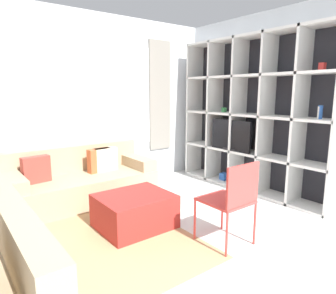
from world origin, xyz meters
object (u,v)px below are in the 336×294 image
shelving_unit (253,116)px  couch_main (81,182)px  folding_chair (232,196)px  ottoman (135,211)px

shelving_unit → couch_main: (-2.35, 1.08, -0.88)m
folding_chair → ottoman: bearing=-59.1°
couch_main → folding_chair: bearing=-71.3°
couch_main → ottoman: size_ratio=2.51×
ottoman → folding_chair: (0.56, -0.93, 0.32)m
ottoman → couch_main: bearing=97.6°
ottoman → folding_chair: size_ratio=0.92×
couch_main → ottoman: bearing=-82.4°
folding_chair → couch_main: bearing=-71.3°
shelving_unit → couch_main: size_ratio=1.31×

